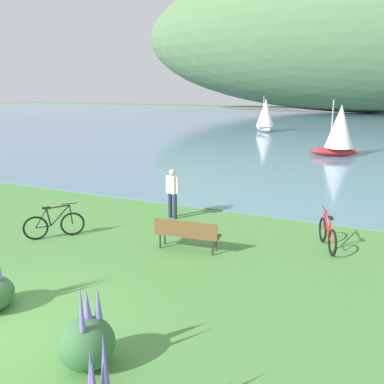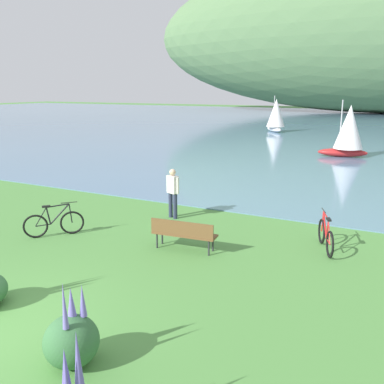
{
  "view_description": "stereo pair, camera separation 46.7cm",
  "coord_description": "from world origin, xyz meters",
  "px_view_note": "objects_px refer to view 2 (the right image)",
  "views": [
    {
      "loc": [
        6.1,
        -4.61,
        4.35
      ],
      "look_at": [
        0.47,
        7.6,
        1.0
      ],
      "focal_mm": 39.18,
      "sensor_mm": 36.0,
      "label": 1
    },
    {
      "loc": [
        6.52,
        -4.4,
        4.35
      ],
      "look_at": [
        0.47,
        7.6,
        1.0
      ],
      "focal_mm": 39.18,
      "sensor_mm": 36.0,
      "label": 2
    }
  ],
  "objects_px": {
    "person_at_shoreline": "(173,190)",
    "sailboat_nearest_to_shore": "(348,130)",
    "park_bench_near_camera": "(184,232)",
    "bicycle_beside_path": "(326,236)",
    "bicycle_leaning_near_bench": "(54,223)",
    "sailboat_mid_bay": "(276,115)"
  },
  "relations": [
    {
      "from": "park_bench_near_camera",
      "to": "sailboat_nearest_to_shore",
      "type": "bearing_deg",
      "value": 84.14
    },
    {
      "from": "sailboat_nearest_to_shore",
      "to": "person_at_shoreline",
      "type": "bearing_deg",
      "value": -102.61
    },
    {
      "from": "park_bench_near_camera",
      "to": "bicycle_beside_path",
      "type": "height_order",
      "value": "bicycle_beside_path"
    },
    {
      "from": "person_at_shoreline",
      "to": "sailboat_nearest_to_shore",
      "type": "height_order",
      "value": "sailboat_nearest_to_shore"
    },
    {
      "from": "park_bench_near_camera",
      "to": "sailboat_nearest_to_shore",
      "type": "height_order",
      "value": "sailboat_nearest_to_shore"
    },
    {
      "from": "bicycle_beside_path",
      "to": "sailboat_nearest_to_shore",
      "type": "relative_size",
      "value": 0.47
    },
    {
      "from": "bicycle_leaning_near_bench",
      "to": "sailboat_mid_bay",
      "type": "relative_size",
      "value": 0.37
    },
    {
      "from": "person_at_shoreline",
      "to": "sailboat_mid_bay",
      "type": "distance_m",
      "value": 30.03
    },
    {
      "from": "bicycle_leaning_near_bench",
      "to": "person_at_shoreline",
      "type": "relative_size",
      "value": 0.78
    },
    {
      "from": "person_at_shoreline",
      "to": "sailboat_mid_bay",
      "type": "bearing_deg",
      "value": 99.25
    },
    {
      "from": "sailboat_mid_bay",
      "to": "bicycle_beside_path",
      "type": "bearing_deg",
      "value": -71.72
    },
    {
      "from": "bicycle_leaning_near_bench",
      "to": "sailboat_mid_bay",
      "type": "xyz_separation_m",
      "value": [
        -2.52,
        32.82,
        1.32
      ]
    },
    {
      "from": "bicycle_beside_path",
      "to": "person_at_shoreline",
      "type": "distance_m",
      "value": 5.26
    },
    {
      "from": "park_bench_near_camera",
      "to": "sailboat_mid_bay",
      "type": "xyz_separation_m",
      "value": [
        -6.55,
        32.11,
        1.19
      ]
    },
    {
      "from": "bicycle_leaning_near_bench",
      "to": "sailboat_mid_bay",
      "type": "distance_m",
      "value": 32.94
    },
    {
      "from": "park_bench_near_camera",
      "to": "person_at_shoreline",
      "type": "height_order",
      "value": "person_at_shoreline"
    },
    {
      "from": "park_bench_near_camera",
      "to": "bicycle_beside_path",
      "type": "bearing_deg",
      "value": 27.4
    },
    {
      "from": "bicycle_leaning_near_bench",
      "to": "park_bench_near_camera",
      "type": "bearing_deg",
      "value": 10.03
    },
    {
      "from": "bicycle_leaning_near_bench",
      "to": "sailboat_nearest_to_shore",
      "type": "height_order",
      "value": "sailboat_nearest_to_shore"
    },
    {
      "from": "bicycle_leaning_near_bench",
      "to": "bicycle_beside_path",
      "type": "relative_size",
      "value": 0.8
    },
    {
      "from": "person_at_shoreline",
      "to": "sailboat_nearest_to_shore",
      "type": "xyz_separation_m",
      "value": [
        3.65,
        16.29,
        0.75
      ]
    },
    {
      "from": "bicycle_leaning_near_bench",
      "to": "sailboat_nearest_to_shore",
      "type": "relative_size",
      "value": 0.37
    }
  ]
}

